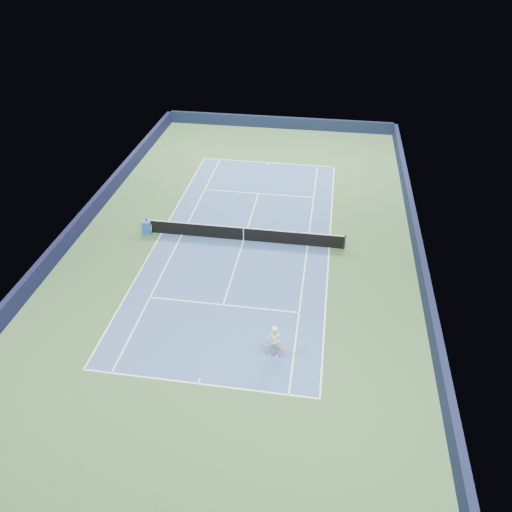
# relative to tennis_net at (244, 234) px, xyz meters

# --- Properties ---
(ground) EXTENTS (40.00, 40.00, 0.00)m
(ground) POSITION_rel_tennis_net_xyz_m (0.00, 0.00, -0.50)
(ground) COLOR #2E4F2B
(ground) RESTS_ON ground
(wall_far) EXTENTS (22.00, 0.35, 1.10)m
(wall_far) POSITION_rel_tennis_net_xyz_m (0.00, 19.82, 0.05)
(wall_far) COLOR black
(wall_far) RESTS_ON ground
(wall_right) EXTENTS (0.35, 40.00, 1.10)m
(wall_right) POSITION_rel_tennis_net_xyz_m (10.82, 0.00, 0.05)
(wall_right) COLOR black
(wall_right) RESTS_ON ground
(wall_left) EXTENTS (0.35, 40.00, 1.10)m
(wall_left) POSITION_rel_tennis_net_xyz_m (-10.82, 0.00, 0.05)
(wall_left) COLOR black
(wall_left) RESTS_ON ground
(court_surface) EXTENTS (10.97, 23.77, 0.01)m
(court_surface) POSITION_rel_tennis_net_xyz_m (0.00, 0.00, -0.50)
(court_surface) COLOR #2D4C80
(court_surface) RESTS_ON ground
(baseline_far) EXTENTS (10.97, 0.08, 0.00)m
(baseline_far) POSITION_rel_tennis_net_xyz_m (0.00, 11.88, -0.50)
(baseline_far) COLOR white
(baseline_far) RESTS_ON ground
(baseline_near) EXTENTS (10.97, 0.08, 0.00)m
(baseline_near) POSITION_rel_tennis_net_xyz_m (0.00, -11.88, -0.50)
(baseline_near) COLOR white
(baseline_near) RESTS_ON ground
(sideline_doubles_right) EXTENTS (0.08, 23.77, 0.00)m
(sideline_doubles_right) POSITION_rel_tennis_net_xyz_m (5.49, 0.00, -0.50)
(sideline_doubles_right) COLOR white
(sideline_doubles_right) RESTS_ON ground
(sideline_doubles_left) EXTENTS (0.08, 23.77, 0.00)m
(sideline_doubles_left) POSITION_rel_tennis_net_xyz_m (-5.49, 0.00, -0.50)
(sideline_doubles_left) COLOR white
(sideline_doubles_left) RESTS_ON ground
(sideline_singles_right) EXTENTS (0.08, 23.77, 0.00)m
(sideline_singles_right) POSITION_rel_tennis_net_xyz_m (4.12, 0.00, -0.50)
(sideline_singles_right) COLOR white
(sideline_singles_right) RESTS_ON ground
(sideline_singles_left) EXTENTS (0.08, 23.77, 0.00)m
(sideline_singles_left) POSITION_rel_tennis_net_xyz_m (-4.12, 0.00, -0.50)
(sideline_singles_left) COLOR white
(sideline_singles_left) RESTS_ON ground
(service_line_far) EXTENTS (8.23, 0.08, 0.00)m
(service_line_far) POSITION_rel_tennis_net_xyz_m (0.00, 6.40, -0.50)
(service_line_far) COLOR white
(service_line_far) RESTS_ON ground
(service_line_near) EXTENTS (8.23, 0.08, 0.00)m
(service_line_near) POSITION_rel_tennis_net_xyz_m (0.00, -6.40, -0.50)
(service_line_near) COLOR white
(service_line_near) RESTS_ON ground
(center_service_line) EXTENTS (0.08, 12.80, 0.00)m
(center_service_line) POSITION_rel_tennis_net_xyz_m (0.00, 0.00, -0.50)
(center_service_line) COLOR white
(center_service_line) RESTS_ON ground
(center_mark_far) EXTENTS (0.08, 0.30, 0.00)m
(center_mark_far) POSITION_rel_tennis_net_xyz_m (0.00, 11.73, -0.50)
(center_mark_far) COLOR white
(center_mark_far) RESTS_ON ground
(center_mark_near) EXTENTS (0.08, 0.30, 0.00)m
(center_mark_near) POSITION_rel_tennis_net_xyz_m (0.00, -11.73, -0.50)
(center_mark_near) COLOR white
(center_mark_near) RESTS_ON ground
(tennis_net) EXTENTS (12.90, 0.10, 1.07)m
(tennis_net) POSITION_rel_tennis_net_xyz_m (0.00, 0.00, 0.00)
(tennis_net) COLOR black
(tennis_net) RESTS_ON ground
(sponsor_cube) EXTENTS (0.62, 0.52, 0.89)m
(sponsor_cube) POSITION_rel_tennis_net_xyz_m (-6.40, -0.08, -0.06)
(sponsor_cube) COLOR #1D4FAE
(sponsor_cube) RESTS_ON ground
(tennis_player) EXTENTS (0.84, 1.28, 2.31)m
(tennis_player) POSITION_rel_tennis_net_xyz_m (3.19, -9.71, 0.43)
(tennis_player) COLOR silver
(tennis_player) RESTS_ON ground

